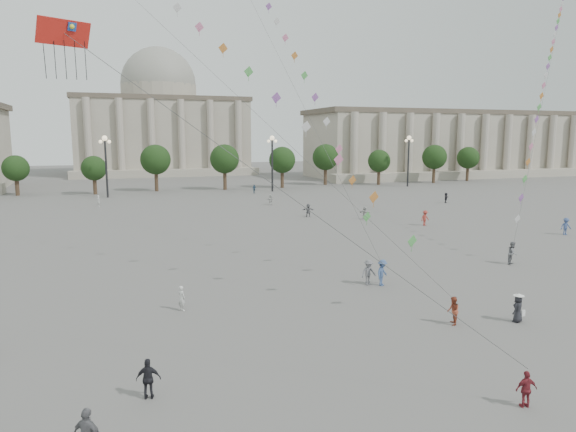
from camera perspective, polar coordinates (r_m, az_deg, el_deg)
name	(u,v)px	position (r m, az deg, el deg)	size (l,w,h in m)	color
ground	(391,327)	(29.89, 11.38, -11.99)	(360.00, 360.00, 0.00)	#555250
hall_east	(456,144)	(147.95, 18.21, 7.61)	(84.00, 26.22, 17.20)	gray
hall_central	(161,123)	(153.89, -13.98, 9.99)	(48.30, 34.30, 35.50)	gray
tree_row	(187,163)	(103.10, -11.14, 5.84)	(137.12, 5.12, 8.00)	#3B2B1D
lamp_post_mid_west	(106,155)	(94.01, -19.61, 6.41)	(2.00, 0.90, 10.65)	#262628
lamp_post_mid_east	(272,153)	(98.50, -1.77, 7.01)	(2.00, 0.90, 10.65)	#262628
lamp_post_far_east	(409,151)	(111.21, 13.26, 6.99)	(2.00, 0.90, 10.65)	#262628
person_crowd_0	(254,189)	(95.85, -3.79, 3.02)	(0.95, 0.40, 1.63)	navy
person_crowd_4	(270,200)	(79.45, -1.98, 1.82)	(1.49, 0.48, 1.61)	beige
person_crowd_6	(368,272)	(37.34, 8.93, -6.19)	(1.19, 0.68, 1.84)	slate
person_crowd_7	(365,213)	(66.38, 8.53, 0.34)	(1.52, 0.48, 1.64)	#B0B1AC
person_crowd_8	(425,218)	(63.16, 14.98, -0.21)	(1.18, 0.68, 1.83)	#9D332A
person_crowd_9	(446,198)	(85.63, 17.14, 1.94)	(1.50, 0.48, 1.62)	black
person_crowd_10	(99,201)	(82.52, -20.29, 1.57)	(0.62, 0.41, 1.71)	silver
person_crowd_12	(308,210)	(67.74, 2.26, 0.64)	(1.59, 0.51, 1.71)	slate
person_crowd_13	(182,298)	(32.32, -11.73, -8.93)	(0.57, 0.37, 1.55)	silver
person_crowd_14	(566,226)	(62.88, 28.49, -1.01)	(1.20, 0.69, 1.86)	#394E80
tourist_0	(526,389)	(23.16, 24.96, -17.05)	(0.88, 0.37, 1.50)	maroon
tourist_4	(148,379)	(22.47, -15.25, -17.05)	(0.99, 0.41, 1.69)	black
kite_flyer_0	(453,311)	(30.82, 17.87, -10.00)	(0.79, 0.61, 1.62)	brown
kite_flyer_1	(382,273)	(37.28, 10.44, -6.21)	(1.22, 0.70, 1.89)	#3A5383
kite_flyer_2	(513,253)	(46.58, 23.68, -3.78)	(0.93, 0.72, 1.91)	slate
hat_person	(518,308)	(32.56, 24.20, -9.28)	(0.91, 0.75, 1.69)	black
dragon_kite	(71,53)	(24.41, -23.00, 16.31)	(9.38, 5.50, 23.24)	red
kite_train_east	(549,66)	(69.07, 26.97, 14.59)	(33.14, 28.01, 54.03)	#3F3F3F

